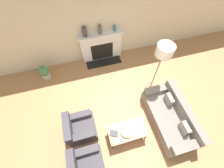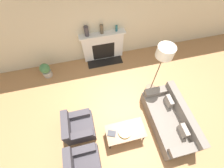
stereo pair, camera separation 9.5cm
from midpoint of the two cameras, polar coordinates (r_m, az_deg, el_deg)
name	(u,v)px [view 2 (the right image)]	position (r m, az deg, el deg)	size (l,w,h in m)	color
ground_plane	(126,130)	(4.63, 5.86, -17.10)	(18.00, 18.00, 0.00)	#A87547
wall_back	(102,23)	(5.25, -3.39, 22.26)	(18.00, 0.06, 2.90)	beige
fireplace	(103,47)	(5.69, -2.95, 14.03)	(1.61, 0.59, 1.15)	silver
couch	(170,119)	(4.73, 21.73, -12.32)	(0.92, 1.92, 0.76)	slate
armchair_near	(82,164)	(4.22, -10.51, -27.86)	(0.79, 0.76, 0.74)	#423D42
armchair_far	(78,127)	(4.43, -12.23, -15.69)	(0.79, 0.76, 0.74)	#423D42
coffee_table	(125,131)	(4.19, 5.83, -17.52)	(1.04, 0.54, 0.45)	brown
bowl	(125,132)	(4.11, 5.55, -17.69)	(0.34, 0.34, 0.05)	#BC8E2D
book	(112,133)	(4.10, 0.57, -18.31)	(0.26, 0.23, 0.02)	#38383D
floor_lamp	(164,55)	(4.14, 19.94, 10.50)	(0.46, 0.46, 1.89)	brown
mantel_vase_left	(86,31)	(5.17, -9.17, 19.23)	(0.15, 0.15, 0.33)	#3D383D
mantel_vase_center_left	(102,29)	(5.22, -3.39, 20.12)	(0.11, 0.11, 0.31)	brown
mantel_vase_center_right	(116,28)	(5.35, 2.26, 20.45)	(0.08, 0.08, 0.21)	#28666B
potted_plant	(46,70)	(5.76, -23.51, 4.86)	(0.35, 0.35, 0.55)	#B2A899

